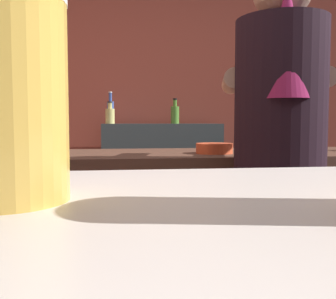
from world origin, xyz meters
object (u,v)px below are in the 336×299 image
Objects in this scene: pint_glass_near at (3,91)px; chefs_knife at (300,151)px; bottle_olive_oil at (110,115)px; bottle_soy at (175,114)px; bartender at (279,152)px; mixing_bowl at (214,148)px; bottle_vinegar at (110,111)px.

chefs_knife is at bearing 57.90° from pint_glass_near.
bottle_soy is at bearing 7.39° from bottle_olive_oil.
chefs_knife is 1.82m from pint_glass_near.
bartender reaches higher than mixing_bowl.
bottle_olive_oil is (-0.50, 1.31, 0.18)m from mixing_bowl.
mixing_bowl is (-0.16, 0.38, -0.01)m from bartender.
bartender is 1.77m from bottle_soy.
chefs_knife is at bearing -55.95° from bottle_vinegar.
chefs_knife is 1.64× the size of pint_glass_near.
bartender is 9.66× the size of bottle_olive_oil.
bottle_vinegar reaches higher than pint_glass_near.
bottle_soy reaches higher than mixing_bowl.
bottle_vinegar is at bearing 88.67° from bottle_olive_oil.
bottle_vinegar is at bearing 108.75° from chefs_knife.
pint_glass_near is 2.93m from bottle_soy.
bartender is 7.00× the size of chefs_knife.
bottle_vinegar is at bearing 33.87° from bartender.
pint_glass_near is 2.92m from bottle_vinegar.
bottle_olive_oil is at bearing -91.33° from bottle_vinegar.
bartender is 11.50× the size of pint_glass_near.
bottle_olive_oil is at bearing 111.11° from mixing_bowl.
bartender is 9.79× the size of mixing_bowl.
bartender is 1.33m from pint_glass_near.
chefs_knife is 1.60m from bottle_olive_oil.
chefs_knife is (0.28, 0.40, -0.03)m from bartender.
pint_glass_near reaches higher than chefs_knife.
bottle_olive_oil is (-0.66, 1.68, 0.17)m from bartender.
bottle_soy is at bearing -4.66° from bottle_vinegar.
mixing_bowl is at bearing -68.89° from bottle_olive_oil.
bottle_soy is (0.02, 1.37, 0.19)m from mixing_bowl.
mixing_bowl is at bearing -70.49° from bottle_vinegar.
bartender reaches higher than bottle_olive_oil.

